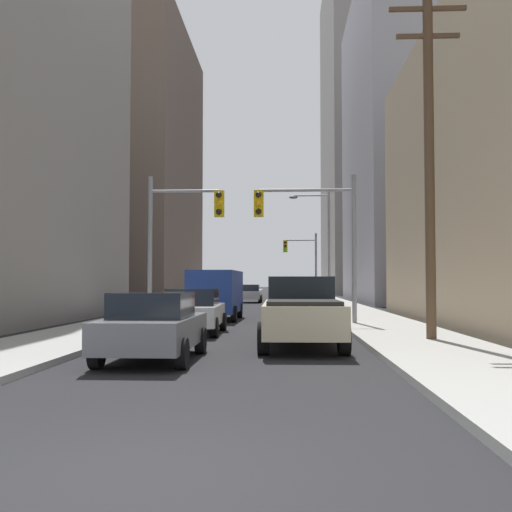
# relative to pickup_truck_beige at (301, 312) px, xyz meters

# --- Properties ---
(ground_plane) EXTENTS (400.00, 400.00, 0.00)m
(ground_plane) POSITION_rel_pickup_truck_beige_xyz_m (-1.78, -11.01, -0.93)
(ground_plane) COLOR black
(sidewalk_left) EXTENTS (3.29, 160.00, 0.15)m
(sidewalk_left) POSITION_rel_pickup_truck_beige_xyz_m (-6.90, 38.99, -0.86)
(sidewalk_left) COLOR #9E9E99
(sidewalk_left) RESTS_ON ground
(sidewalk_right) EXTENTS (3.29, 160.00, 0.15)m
(sidewalk_right) POSITION_rel_pickup_truck_beige_xyz_m (3.34, 38.99, -0.86)
(sidewalk_right) COLOR #9E9E99
(sidewalk_right) RESTS_ON ground
(pickup_truck_beige) EXTENTS (2.20, 5.42, 1.90)m
(pickup_truck_beige) POSITION_rel_pickup_truck_beige_xyz_m (0.00, 0.00, 0.00)
(pickup_truck_beige) COLOR #C6B793
(pickup_truck_beige) RESTS_ON ground
(cargo_van_blue) EXTENTS (2.16, 5.25, 2.26)m
(cargo_van_blue) POSITION_rel_pickup_truck_beige_xyz_m (-3.61, 11.35, 0.35)
(cargo_van_blue) COLOR navy
(cargo_van_blue) RESTS_ON ground
(sedan_grey) EXTENTS (1.95, 4.21, 1.52)m
(sedan_grey) POSITION_rel_pickup_truck_beige_xyz_m (-3.37, -3.06, -0.16)
(sedan_grey) COLOR slate
(sedan_grey) RESTS_ON ground
(sedan_white) EXTENTS (1.95, 4.24, 1.52)m
(sedan_white) POSITION_rel_pickup_truck_beige_xyz_m (-3.54, 3.89, -0.16)
(sedan_white) COLOR white
(sedan_white) RESTS_ON ground
(sedan_red) EXTENTS (1.95, 4.21, 1.52)m
(sedan_red) POSITION_rel_pickup_truck_beige_xyz_m (0.08, 21.25, -0.16)
(sedan_red) COLOR maroon
(sedan_red) RESTS_ON ground
(sedan_silver) EXTENTS (1.95, 4.21, 1.52)m
(sedan_silver) POSITION_rel_pickup_truck_beige_xyz_m (-3.37, 34.44, -0.16)
(sedan_silver) COLOR #B7BABF
(sedan_silver) RESTS_ON ground
(sedan_black) EXTENTS (1.96, 4.27, 1.52)m
(sedan_black) POSITION_rel_pickup_truck_beige_xyz_m (-0.16, 39.86, -0.16)
(sedan_black) COLOR black
(sedan_black) RESTS_ON ground
(traffic_signal_near_left) EXTENTS (3.07, 0.44, 6.00)m
(traffic_signal_near_left) POSITION_rel_pickup_truck_beige_xyz_m (-4.57, 7.50, 3.07)
(traffic_signal_near_left) COLOR gray
(traffic_signal_near_left) RESTS_ON ground
(traffic_signal_near_right) EXTENTS (4.06, 0.44, 6.00)m
(traffic_signal_near_right) POSITION_rel_pickup_truck_beige_xyz_m (0.56, 7.50, 3.12)
(traffic_signal_near_right) COLOR gray
(traffic_signal_near_right) RESTS_ON ground
(traffic_signal_far_right) EXTENTS (2.96, 0.44, 6.00)m
(traffic_signal_far_right) POSITION_rel_pickup_truck_beige_xyz_m (1.07, 36.36, 3.07)
(traffic_signal_far_right) COLOR gray
(traffic_signal_far_right) RESTS_ON ground
(utility_pole_right) EXTENTS (2.20, 0.28, 10.21)m
(utility_pole_right) POSITION_rel_pickup_truck_beige_xyz_m (3.67, 0.84, 4.45)
(utility_pole_right) COLOR brown
(utility_pole_right) RESTS_ON ground
(street_lamp_right) EXTENTS (2.63, 0.32, 7.50)m
(street_lamp_right) POSITION_rel_pickup_truck_beige_xyz_m (1.97, 22.25, 3.63)
(street_lamp_right) COLOR gray
(street_lamp_right) RESTS_ON ground
(building_left_mid_office) EXTENTS (25.27, 20.42, 24.40)m
(building_left_mid_office) POSITION_rel_pickup_truck_beige_xyz_m (-21.85, 37.15, 11.27)
(building_left_mid_office) COLOR #66564C
(building_left_mid_office) RESTS_ON ground
(building_right_mid_block) EXTENTS (14.04, 22.70, 27.75)m
(building_right_mid_block) POSITION_rel_pickup_truck_beige_xyz_m (12.82, 37.17, 12.94)
(building_right_mid_block) COLOR #93939E
(building_right_mid_block) RESTS_ON ground
(building_right_far_highrise) EXTENTS (15.28, 30.00, 50.48)m
(building_right_far_highrise) POSITION_rel_pickup_truck_beige_xyz_m (13.72, 76.72, 24.31)
(building_right_far_highrise) COLOR gray
(building_right_far_highrise) RESTS_ON ground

